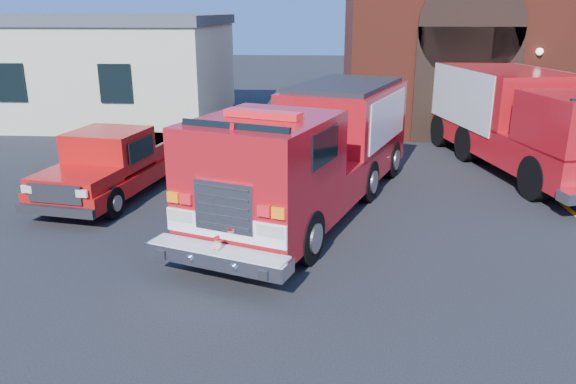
# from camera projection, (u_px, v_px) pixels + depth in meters

# --- Properties ---
(ground) EXTENTS (100.00, 100.00, 0.00)m
(ground) POSITION_uv_depth(u_px,v_px,m) (292.00, 233.00, 11.97)
(ground) COLOR black
(ground) RESTS_ON ground
(parking_stripe_mid) EXTENTS (0.12, 3.00, 0.01)m
(parking_stripe_mid) POSITION_uv_depth(u_px,v_px,m) (538.00, 184.00, 15.33)
(parking_stripe_mid) COLOR yellow
(parking_stripe_mid) RESTS_ON ground
(parking_stripe_far) EXTENTS (0.12, 3.00, 0.01)m
(parking_stripe_far) POSITION_uv_depth(u_px,v_px,m) (506.00, 157.00, 18.17)
(parking_stripe_far) COLOR yellow
(parking_stripe_far) RESTS_ON ground
(fire_station) EXTENTS (15.20, 10.20, 8.45)m
(fire_station) POSITION_uv_depth(u_px,v_px,m) (529.00, 17.00, 23.33)
(fire_station) COLOR maroon
(fire_station) RESTS_ON ground
(side_building) EXTENTS (10.20, 8.20, 4.35)m
(side_building) POSITION_uv_depth(u_px,v_px,m) (104.00, 67.00, 24.23)
(side_building) COLOR beige
(side_building) RESTS_ON ground
(fire_engine) EXTENTS (5.37, 9.25, 2.75)m
(fire_engine) POSITION_uv_depth(u_px,v_px,m) (315.00, 149.00, 13.12)
(fire_engine) COLOR black
(fire_engine) RESTS_ON ground
(pickup_truck) EXTENTS (2.70, 5.45, 1.71)m
(pickup_truck) POSITION_uv_depth(u_px,v_px,m) (116.00, 163.00, 14.30)
(pickup_truck) COLOR black
(pickup_truck) RESTS_ON ground
(secondary_truck) EXTENTS (4.38, 9.03, 2.81)m
(secondary_truck) POSITION_uv_depth(u_px,v_px,m) (521.00, 117.00, 16.50)
(secondary_truck) COLOR black
(secondary_truck) RESTS_ON ground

